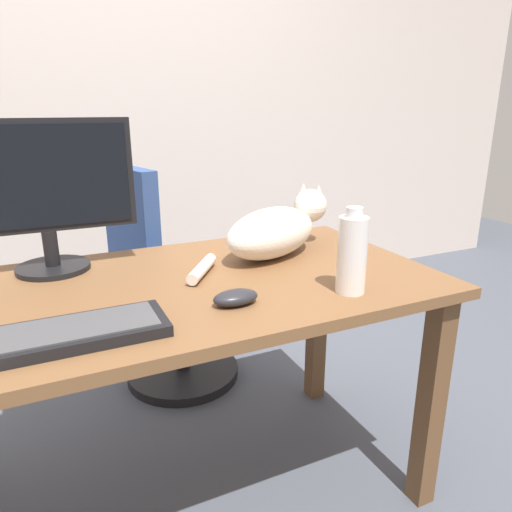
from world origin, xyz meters
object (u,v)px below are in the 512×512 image
monitor (43,191)px  water_bottle (352,254)px  keyboard (54,336)px  cat (276,229)px  office_chair (168,293)px  computer_mouse (236,298)px

monitor → water_bottle: size_ratio=2.23×
keyboard → cat: size_ratio=0.78×
keyboard → cat: 0.74m
cat → water_bottle: water_bottle is taller
office_chair → cat: (0.21, -0.54, 0.37)m
computer_mouse → cat: bearing=49.2°
keyboard → monitor: bearing=87.0°
office_chair → computer_mouse: 0.91m
monitor → keyboard: size_ratio=1.09×
monitor → cat: (0.64, -0.13, -0.15)m
keyboard → water_bottle: (0.69, -0.03, 0.09)m
computer_mouse → water_bottle: 0.31m
office_chair → computer_mouse: size_ratio=8.50×
monitor → keyboard: bearing=-93.0°
water_bottle → computer_mouse: bearing=170.8°
monitor → computer_mouse: 0.62m
keyboard → water_bottle: water_bottle is taller
cat → office_chair: bearing=111.5°
monitor → cat: size_ratio=0.85×
office_chair → water_bottle: office_chair is taller
cat → computer_mouse: bearing=-130.8°
monitor → keyboard: monitor is taller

